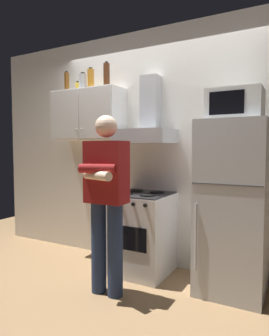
# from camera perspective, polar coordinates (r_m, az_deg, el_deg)

# --- Properties ---
(ground_plane) EXTENTS (7.00, 7.00, 0.00)m
(ground_plane) POSITION_cam_1_polar(r_m,az_deg,el_deg) (3.30, 0.00, -20.38)
(ground_plane) COLOR olive
(back_wall_tiled) EXTENTS (4.80, 0.10, 2.70)m
(back_wall_tiled) POSITION_cam_1_polar(r_m,az_deg,el_deg) (3.55, 4.64, 3.77)
(back_wall_tiled) COLOR silver
(back_wall_tiled) RESTS_ON ground_plane
(upper_cabinet) EXTENTS (0.90, 0.37, 0.60)m
(upper_cabinet) POSITION_cam_1_polar(r_m,az_deg,el_deg) (3.81, -8.70, 9.76)
(upper_cabinet) COLOR white
(stove_oven) EXTENTS (0.60, 0.62, 0.87)m
(stove_oven) POSITION_cam_1_polar(r_m,az_deg,el_deg) (3.38, 1.30, -11.97)
(stove_oven) COLOR white
(stove_oven) RESTS_ON ground_plane
(range_hood) EXTENTS (0.60, 0.44, 0.75)m
(range_hood) POSITION_cam_1_polar(r_m,az_deg,el_deg) (3.38, 2.32, 7.99)
(range_hood) COLOR #B7BABF
(refrigerator) EXTENTS (0.60, 0.62, 1.60)m
(refrigerator) POSITION_cam_1_polar(r_m,az_deg,el_deg) (2.99, 17.84, -6.96)
(refrigerator) COLOR silver
(refrigerator) RESTS_ON ground_plane
(microwave) EXTENTS (0.48, 0.37, 0.28)m
(microwave) POSITION_cam_1_polar(r_m,az_deg,el_deg) (2.99, 18.26, 11.12)
(microwave) COLOR silver
(microwave) RESTS_ON refrigerator
(person_standing) EXTENTS (0.38, 0.33, 1.64)m
(person_standing) POSITION_cam_1_polar(r_m,az_deg,el_deg) (2.79, -5.33, -5.46)
(person_standing) COLOR navy
(person_standing) RESTS_ON ground_plane
(bottle_canister_steel) EXTENTS (0.09, 0.09, 0.21)m
(bottle_canister_steel) POSITION_cam_1_polar(r_m,az_deg,el_deg) (3.90, -9.63, 15.55)
(bottle_canister_steel) COLOR #B2B5BA
(bottle_canister_steel) RESTS_ON upper_cabinet
(bottle_spice_jar) EXTENTS (0.06, 0.06, 0.13)m
(bottle_spice_jar) POSITION_cam_1_polar(r_m,az_deg,el_deg) (3.97, -10.58, 14.69)
(bottle_spice_jar) COLOR gold
(bottle_spice_jar) RESTS_ON upper_cabinet
(bottle_beer_brown) EXTENTS (0.06, 0.06, 0.27)m
(bottle_beer_brown) POSITION_cam_1_polar(r_m,az_deg,el_deg) (4.09, -12.53, 15.33)
(bottle_beer_brown) COLOR brown
(bottle_beer_brown) RESTS_ON upper_cabinet
(bottle_rum_dark) EXTENTS (0.07, 0.07, 0.30)m
(bottle_rum_dark) POSITION_cam_1_polar(r_m,az_deg,el_deg) (3.75, -5.24, 16.81)
(bottle_rum_dark) COLOR #47230F
(bottle_rum_dark) RESTS_ON upper_cabinet
(bottle_liquor_amber) EXTENTS (0.08, 0.08, 0.26)m
(bottle_liquor_amber) POSITION_cam_1_polar(r_m,az_deg,el_deg) (3.85, -8.17, 16.09)
(bottle_liquor_amber) COLOR #B7721E
(bottle_liquor_amber) RESTS_ON upper_cabinet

